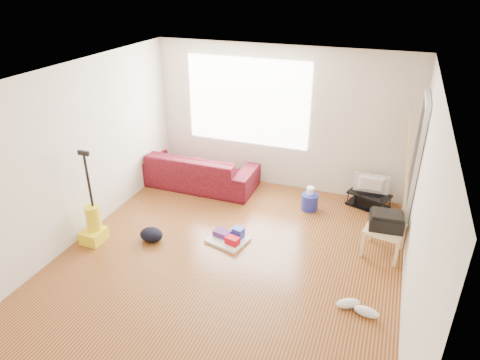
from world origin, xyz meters
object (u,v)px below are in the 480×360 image
at_px(side_table, 384,232).
at_px(cleaning_tray, 229,238).
at_px(vacuum, 93,225).
at_px(bucket, 309,209).
at_px(backpack, 152,240).
at_px(tv_stand, 369,200).
at_px(sofa, 198,185).

xyz_separation_m(side_table, cleaning_tray, (-2.11, -0.49, -0.28)).
bearing_deg(vacuum, bucket, 35.70).
xyz_separation_m(cleaning_tray, vacuum, (-1.84, -0.66, 0.20)).
bearing_deg(cleaning_tray, backpack, -160.79).
bearing_deg(side_table, cleaning_tray, -166.77).
distance_m(tv_stand, side_table, 1.31).
relative_size(side_table, vacuum, 0.41).
bearing_deg(cleaning_tray, vacuum, -160.31).
bearing_deg(backpack, side_table, 21.48).
xyz_separation_m(tv_stand, vacuum, (-3.65, -2.41, 0.13)).
distance_m(backpack, vacuum, 0.86).
relative_size(tv_stand, bucket, 2.74).
bearing_deg(vacuum, side_table, 16.03).
xyz_separation_m(tv_stand, cleaning_tray, (-1.81, -1.75, -0.07)).
bearing_deg(vacuum, sofa, 73.39).
bearing_deg(bucket, sofa, 175.90).
distance_m(tv_stand, bucket, 1.01).
relative_size(side_table, backpack, 1.63).
height_order(cleaning_tray, backpack, cleaning_tray).
bearing_deg(backpack, cleaning_tray, 25.40).
height_order(tv_stand, bucket, tv_stand).
height_order(sofa, backpack, sofa).
relative_size(bucket, cleaning_tray, 0.44).
bearing_deg(sofa, bucket, 175.90).
height_order(side_table, vacuum, vacuum).
bearing_deg(bucket, vacuum, -144.03).
distance_m(sofa, bucket, 2.12).
xyz_separation_m(tv_stand, bucket, (-0.90, -0.42, -0.13)).
relative_size(cleaning_tray, backpack, 1.76).
height_order(sofa, cleaning_tray, sofa).
relative_size(bucket, backpack, 0.77).
relative_size(cleaning_tray, vacuum, 0.45).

